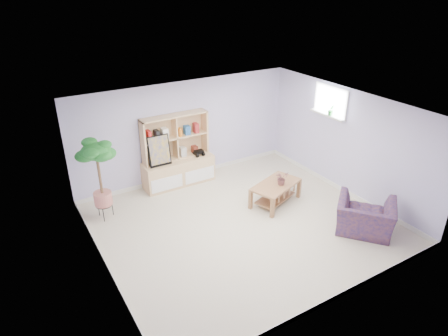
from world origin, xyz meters
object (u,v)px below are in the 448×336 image
storage_unit (178,151)px  armchair (365,215)px  coffee_table (275,193)px  floor_tree (100,181)px

storage_unit → armchair: 4.33m
armchair → coffee_table: bearing=-14.4°
storage_unit → coffee_table: storage_unit is taller
coffee_table → armchair: (0.81, -1.77, 0.16)m
coffee_table → armchair: armchair is taller
coffee_table → floor_tree: 3.69m
floor_tree → armchair: bearing=-36.6°
storage_unit → coffee_table: 2.46m
floor_tree → armchair: size_ratio=1.64×
storage_unit → armchair: bearing=-58.7°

